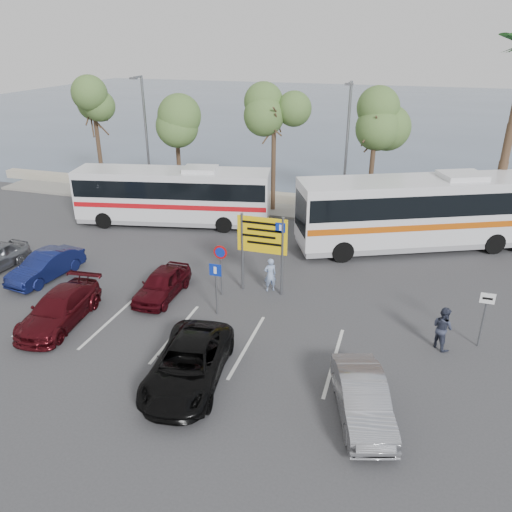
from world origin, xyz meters
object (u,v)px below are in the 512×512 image
(street_lamp_right, at_px, (347,146))
(car_silver_b, at_px, (362,399))
(car_maroon, at_px, (59,309))
(pedestrian_near, at_px, (270,275))
(car_red, at_px, (162,284))
(suv_black, at_px, (188,364))
(street_lamp_left, at_px, (146,133))
(coach_bus_right, at_px, (421,215))
(pedestrian_far, at_px, (443,328))
(coach_bus_left, at_px, (173,198))
(direction_sign, at_px, (262,241))
(car_blue, at_px, (46,266))

(street_lamp_right, distance_m, car_silver_b, 17.75)
(car_maroon, bearing_deg, pedestrian_near, 30.16)
(car_red, bearing_deg, pedestrian_near, 23.44)
(suv_black, bearing_deg, car_maroon, 156.34)
(car_silver_b, bearing_deg, street_lamp_left, 115.97)
(street_lamp_left, relative_size, car_silver_b, 2.05)
(coach_bus_right, xyz_separation_m, pedestrian_far, (0.95, -9.50, -1.04))
(coach_bus_left, height_order, car_maroon, coach_bus_left)
(coach_bus_left, xyz_separation_m, pedestrian_near, (7.81, -6.53, -0.86))
(coach_bus_right, xyz_separation_m, car_maroon, (-13.34, -12.19, -1.23))
(direction_sign, height_order, pedestrian_far, direction_sign)
(street_lamp_right, distance_m, pedestrian_far, 14.17)
(pedestrian_far, bearing_deg, street_lamp_right, -19.99)
(pedestrian_far, bearing_deg, car_blue, 44.83)
(direction_sign, height_order, car_red, direction_sign)
(car_red, xyz_separation_m, suv_black, (3.50, -5.00, 0.05))
(coach_bus_right, distance_m, pedestrian_near, 9.47)
(suv_black, bearing_deg, car_blue, 144.52)
(street_lamp_left, bearing_deg, car_silver_b, -46.57)
(street_lamp_left, bearing_deg, pedestrian_far, -34.15)
(pedestrian_far, bearing_deg, suv_black, 75.96)
(street_lamp_left, distance_m, coach_bus_left, 5.81)
(suv_black, xyz_separation_m, pedestrian_near, (0.81, 6.92, 0.12))
(suv_black, bearing_deg, direction_sign, 77.97)
(street_lamp_right, relative_size, pedestrian_near, 5.13)
(street_lamp_right, bearing_deg, direction_sign, -100.94)
(coach_bus_left, bearing_deg, coach_bus_right, 2.25)
(coach_bus_right, distance_m, car_blue, 18.84)
(street_lamp_left, height_order, pedestrian_near, street_lamp_left)
(car_blue, bearing_deg, street_lamp_right, 52.54)
(car_blue, bearing_deg, direction_sign, 17.12)
(street_lamp_left, xyz_separation_m, car_maroon, (4.16, -15.21, -3.96))
(street_lamp_left, bearing_deg, suv_black, -58.33)
(street_lamp_left, height_order, street_lamp_right, same)
(direction_sign, bearing_deg, suv_black, -94.31)
(car_red, bearing_deg, coach_bus_left, 111.99)
(coach_bus_left, distance_m, suv_black, 15.19)
(car_red, distance_m, pedestrian_far, 11.47)
(car_blue, bearing_deg, coach_bus_right, 36.11)
(street_lamp_right, height_order, car_red, street_lamp_right)
(car_maroon, relative_size, pedestrian_near, 2.80)
(street_lamp_left, relative_size, pedestrian_far, 4.84)
(car_blue, height_order, car_maroon, car_maroon)
(coach_bus_left, distance_m, car_silver_b, 18.46)
(direction_sign, distance_m, car_red, 4.71)
(direction_sign, distance_m, coach_bus_right, 9.79)
(street_lamp_left, distance_m, coach_bus_right, 17.97)
(street_lamp_right, relative_size, coach_bus_left, 0.69)
(pedestrian_near, bearing_deg, street_lamp_right, -132.06)
(car_maroon, height_order, pedestrian_near, pedestrian_near)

